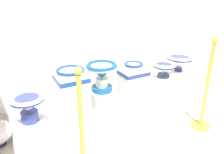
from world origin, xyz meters
TOP-DOWN VIEW (x-y plane):
  - display_platform at (1.72, 2.57)m, footprint 2.65×0.92m
  - plinth_block_broad_patterned at (0.60, 2.55)m, footprint 0.30×0.35m
  - antique_toilet_broad_patterned at (0.60, 2.55)m, footprint 0.36×0.36m
  - plinth_block_central_ornate at (1.09, 2.59)m, footprint 0.34×0.34m
  - antique_toilet_central_ornate at (1.09, 2.59)m, footprint 0.34×0.35m
  - plinth_block_pale_glazed at (1.49, 2.61)m, footprint 0.29×0.36m
  - antique_toilet_pale_glazed at (1.49, 2.61)m, footprint 0.38×0.38m
  - plinth_block_slender_white at (1.92, 2.57)m, footprint 0.29×0.30m
  - antique_toilet_slender_white at (1.92, 2.57)m, footprint 0.34×0.28m
  - plinth_block_leftmost at (2.41, 2.53)m, footprint 0.30×0.37m
  - antique_toilet_leftmost at (2.41, 2.53)m, footprint 0.32×0.32m
  - plinth_block_tall_cobalt at (2.80, 2.64)m, footprint 0.31×0.30m
  - antique_toilet_tall_cobalt at (2.80, 2.64)m, footprint 0.40×0.40m
  - stanchion_post_near_left at (0.89, 1.76)m, footprint 0.23×0.23m
  - stanchion_post_near_right at (2.38, 1.80)m, footprint 0.23×0.23m

SIDE VIEW (x-z plane):
  - display_platform at x=1.72m, z-range 0.00..0.08m
  - plinth_block_broad_patterned at x=0.60m, z-range 0.08..0.15m
  - plinth_block_slender_white at x=1.92m, z-range 0.08..0.17m
  - plinth_block_central_ornate at x=1.09m, z-range 0.08..0.28m
  - plinth_block_tall_cobalt at x=2.80m, z-range 0.08..0.32m
  - plinth_block_pale_glazed at x=1.49m, z-range 0.08..0.33m
  - plinth_block_leftmost at x=2.41m, z-range 0.08..0.33m
  - stanchion_post_near_left at x=0.89m, z-range -0.18..0.82m
  - stanchion_post_near_right at x=2.38m, z-range -0.18..0.89m
  - antique_toilet_broad_patterned at x=0.60m, z-range 0.20..0.55m
  - antique_toilet_slender_white at x=1.92m, z-range 0.17..0.64m
  - antique_toilet_leftmost at x=2.41m, z-range 0.36..0.61m
  - antique_toilet_central_ornate at x=1.09m, z-range 0.29..0.71m
  - antique_toilet_tall_cobalt at x=2.80m, z-range 0.37..0.66m
  - antique_toilet_pale_glazed at x=1.49m, z-range 0.39..0.75m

